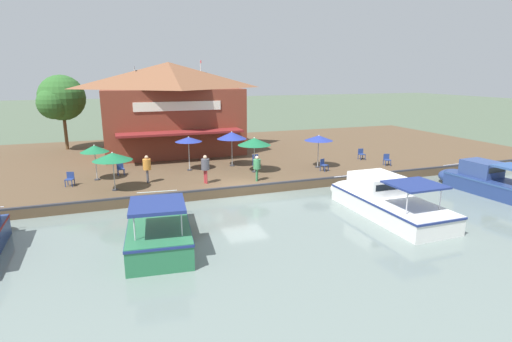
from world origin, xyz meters
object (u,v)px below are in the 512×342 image
object	(u,v)px
cafe_chair_far_corner_seat	(361,153)
cafe_chair_back_row_seat	(387,159)
motorboat_mid_row	(159,224)
waterfront_restaurant	(170,106)
person_mid_patio	(147,166)
motorboat_far_downstream	(380,198)
cafe_chair_facing_river	(121,168)
cafe_chair_mid_patio	(70,178)
tree_behind_restaurant	(60,99)
patio_umbrella_by_entrance	(112,157)
patio_umbrella_far_corner	(319,138)
cafe_chair_under_first_umbrella	(324,164)
cafe_chair_beside_entrance	(256,160)
motorboat_outer_channel	(485,181)
patio_umbrella_mid_patio_left	(254,142)
patio_umbrella_near_quay_edge	(94,149)
person_near_entrance	(257,165)
patio_umbrella_mid_patio_right	(232,135)
person_at_quay_edge	(205,166)
patio_umbrella_back_row	(188,140)

from	to	relation	value
cafe_chair_far_corner_seat	cafe_chair_back_row_seat	world-z (taller)	same
motorboat_mid_row	waterfront_restaurant	bearing A→B (deg)	169.84
person_mid_patio	motorboat_far_downstream	distance (m)	14.03
cafe_chair_facing_river	cafe_chair_mid_patio	size ratio (longest dim) A/B	1.00
cafe_chair_far_corner_seat	tree_behind_restaurant	xyz separation A→B (m)	(-12.62, -22.72, 4.03)
patio_umbrella_by_entrance	cafe_chair_back_row_seat	bearing A→B (deg)	90.28
patio_umbrella_far_corner	cafe_chair_under_first_umbrella	bearing A→B (deg)	-7.49
patio_umbrella_far_corner	cafe_chair_back_row_seat	size ratio (longest dim) A/B	2.82
cafe_chair_under_first_umbrella	motorboat_far_downstream	bearing A→B (deg)	-4.41
cafe_chair_far_corner_seat	cafe_chair_beside_entrance	world-z (taller)	same
cafe_chair_mid_patio	cafe_chair_under_first_umbrella	size ratio (longest dim) A/B	1.00
cafe_chair_mid_patio	motorboat_outer_channel	bearing A→B (deg)	71.06
cafe_chair_under_first_umbrella	motorboat_mid_row	xyz separation A→B (m)	(6.82, -12.17, -0.37)
patio_umbrella_far_corner	patio_umbrella_by_entrance	world-z (taller)	patio_umbrella_far_corner
patio_umbrella_mid_patio_left	motorboat_outer_channel	xyz separation A→B (m)	(7.84, 12.43, -1.97)
cafe_chair_mid_patio	motorboat_outer_channel	world-z (taller)	motorboat_outer_channel
patio_umbrella_mid_patio_left	patio_umbrella_near_quay_edge	distance (m)	10.37
patio_umbrella_near_quay_edge	motorboat_outer_channel	distance (m)	24.59
cafe_chair_far_corner_seat	tree_behind_restaurant	bearing A→B (deg)	-119.05
waterfront_restaurant	cafe_chair_under_first_umbrella	distance (m)	14.98
cafe_chair_facing_river	person_near_entrance	bearing A→B (deg)	60.64
patio_umbrella_mid_patio_left	tree_behind_restaurant	bearing A→B (deg)	-136.06
patio_umbrella_mid_patio_right	patio_umbrella_far_corner	bearing A→B (deg)	65.78
patio_umbrella_far_corner	cafe_chair_back_row_seat	xyz separation A→B (m)	(1.15, 5.19, -1.69)
patio_umbrella_by_entrance	cafe_chair_under_first_umbrella	bearing A→B (deg)	90.51
cafe_chair_beside_entrance	cafe_chair_back_row_seat	bearing A→B (deg)	71.21
patio_umbrella_mid_patio_right	cafe_chair_mid_patio	world-z (taller)	patio_umbrella_mid_patio_right
person_near_entrance	cafe_chair_facing_river	bearing A→B (deg)	-119.36
patio_umbrella_by_entrance	motorboat_outer_channel	distance (m)	22.63
patio_umbrella_near_quay_edge	person_near_entrance	world-z (taller)	patio_umbrella_near_quay_edge
cafe_chair_back_row_seat	waterfront_restaurant	bearing A→B (deg)	-129.25
motorboat_outer_channel	person_near_entrance	bearing A→B (deg)	-112.92
waterfront_restaurant	person_at_quay_edge	bearing A→B (deg)	1.51
patio_umbrella_back_row	patio_umbrella_near_quay_edge	bearing A→B (deg)	-84.23
patio_umbrella_near_quay_edge	cafe_chair_facing_river	xyz separation A→B (m)	(-0.84, 1.48, -1.56)
patio_umbrella_mid_patio_left	patio_umbrella_near_quay_edge	size ratio (longest dim) A/B	1.06
cafe_chair_beside_entrance	tree_behind_restaurant	world-z (taller)	tree_behind_restaurant
patio_umbrella_back_row	cafe_chair_facing_river	world-z (taller)	patio_umbrella_back_row
waterfront_restaurant	patio_umbrella_mid_patio_left	bearing A→B (deg)	22.24
cafe_chair_facing_river	cafe_chair_under_first_umbrella	xyz separation A→B (m)	(3.64, 13.48, 0.00)
patio_umbrella_mid_patio_right	person_at_quay_edge	bearing A→B (deg)	-35.49
motorboat_far_downstream	patio_umbrella_mid_patio_left	bearing A→B (deg)	-154.07
cafe_chair_facing_river	tree_behind_restaurant	xyz separation A→B (m)	(-11.46, -4.45, 4.03)
patio_umbrella_back_row	cafe_chair_under_first_umbrella	size ratio (longest dim) A/B	2.85
patio_umbrella_mid_patio_left	cafe_chair_under_first_umbrella	distance (m)	5.17
cafe_chair_far_corner_seat	patio_umbrella_near_quay_edge	bearing A→B (deg)	-90.93
patio_umbrella_mid_patio_right	cafe_chair_beside_entrance	world-z (taller)	patio_umbrella_mid_patio_right
patio_umbrella_mid_patio_left	cafe_chair_mid_patio	size ratio (longest dim) A/B	2.87
tree_behind_restaurant	person_mid_patio	bearing A→B (deg)	22.98
cafe_chair_beside_entrance	motorboat_far_downstream	distance (m)	10.84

